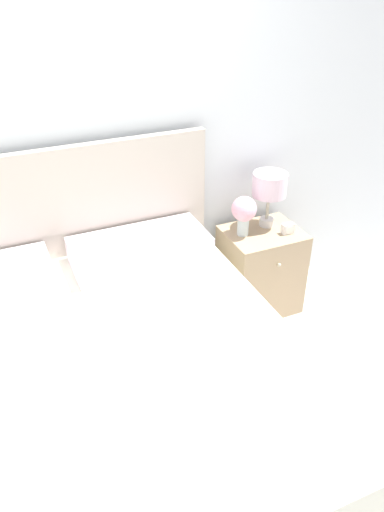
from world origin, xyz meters
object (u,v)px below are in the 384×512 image
at_px(bed, 100,396).
at_px(alarm_clock, 288,229).
at_px(flower_vase, 244,211).
at_px(nightstand, 260,270).
at_px(table_lamp, 270,187).

xyz_separation_m(bed, alarm_clock, (1.40, 0.60, 0.29)).
relative_size(flower_vase, alarm_clock, 3.31).
bearing_deg(nightstand, alarm_clock, -30.83).
xyz_separation_m(bed, table_lamp, (1.33, 0.75, 0.53)).
bearing_deg(table_lamp, alarm_clock, -65.38).
bearing_deg(nightstand, table_lamp, 48.59).
bearing_deg(flower_vase, table_lamp, 12.88).
xyz_separation_m(nightstand, flower_vase, (-0.13, 0.02, 0.45)).
height_order(bed, alarm_clock, bed).
bearing_deg(table_lamp, nightstand, -131.41).
xyz_separation_m(nightstand, table_lamp, (0.06, 0.07, 0.56)).
bearing_deg(nightstand, bed, -151.85).
relative_size(nightstand, flower_vase, 2.27).
bearing_deg(bed, nightstand, 28.15).
distance_m(bed, flower_vase, 1.40).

